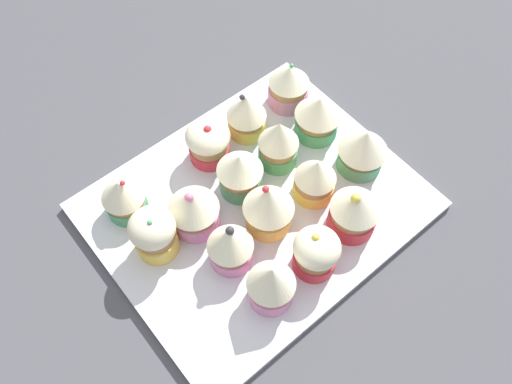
{
  "coord_description": "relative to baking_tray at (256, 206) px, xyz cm",
  "views": [
    {
      "loc": [
        21.2,
        25.52,
        60.27
      ],
      "look_at": [
        0.0,
        0.0,
        4.2
      ],
      "focal_mm": 36.46,
      "sensor_mm": 36.0,
      "label": 1
    }
  ],
  "objects": [
    {
      "name": "cupcake_12",
      "position": [
        7.22,
        3.97,
        4.36
      ],
      "size": [
        5.57,
        5.57,
        7.61
      ],
      "color": "pink",
      "rests_on": "baking_tray"
    },
    {
      "name": "cupcake_6",
      "position": [
        -0.29,
        -3.19,
        4.37
      ],
      "size": [
        5.97,
        5.97,
        7.23
      ],
      "color": "#4C9E6B",
      "rests_on": "baking_tray"
    },
    {
      "name": "cupcake_1",
      "position": [
        -6.63,
        -10.02,
        4.24
      ],
      "size": [
        5.51,
        5.51,
        7.33
      ],
      "color": "#EFC651",
      "rests_on": "baking_tray"
    },
    {
      "name": "cupcake_4",
      "position": [
        -13.98,
        -3.66,
        4.23
      ],
      "size": [
        6.4,
        6.4,
        7.01
      ],
      "color": "#4C9E6B",
      "rests_on": "baking_tray"
    },
    {
      "name": "cupcake_7",
      "position": [
        7.62,
        -2.75,
        4.41
      ],
      "size": [
        6.39,
        6.39,
        7.77
      ],
      "color": "pink",
      "rests_on": "baking_tray"
    },
    {
      "name": "cupcake_11",
      "position": [
        0.6,
        3.11,
        4.78
      ],
      "size": [
        6.37,
        6.37,
        8.2
      ],
      "color": "#EFC651",
      "rests_on": "baking_tray"
    },
    {
      "name": "cupcake_9",
      "position": [
        -14.62,
        4.25,
        4.35
      ],
      "size": [
        6.59,
        6.59,
        7.15
      ],
      "color": "#4C9E6B",
      "rests_on": "baking_tray"
    },
    {
      "name": "cupcake_5",
      "position": [
        -6.66,
        -3.43,
        4.63
      ],
      "size": [
        5.4,
        5.4,
        7.92
      ],
      "color": "#4C9E6B",
      "rests_on": "baking_tray"
    },
    {
      "name": "cupcake_8",
      "position": [
        13.22,
        -2.99,
        4.42
      ],
      "size": [
        5.64,
        5.64,
        7.62
      ],
      "color": "#EFC651",
      "rests_on": "baking_tray"
    },
    {
      "name": "cupcake_0",
      "position": [
        -14.64,
        -10.36,
        4.09
      ],
      "size": [
        5.84,
        5.84,
        7.17
      ],
      "color": "pink",
      "rests_on": "baking_tray"
    },
    {
      "name": "cupcake_3",
      "position": [
        13.22,
        -9.89,
        3.93
      ],
      "size": [
        5.47,
        5.47,
        6.74
      ],
      "color": "#4C9E6B",
      "rests_on": "baking_tray"
    },
    {
      "name": "cupcake_10",
      "position": [
        -6.88,
        3.46,
        4.15
      ],
      "size": [
        5.37,
        5.37,
        7.07
      ],
      "color": "#EFC651",
      "rests_on": "baking_tray"
    },
    {
      "name": "cupcake_15",
      "position": [
        6.7,
        10.72,
        4.85
      ],
      "size": [
        5.62,
        5.62,
        8.15
      ],
      "color": "pink",
      "rests_on": "baking_tray"
    },
    {
      "name": "cupcake_13",
      "position": [
        -7.26,
        10.01,
        4.38
      ],
      "size": [
        6.23,
        6.23,
        7.81
      ],
      "color": "#D1333D",
      "rests_on": "baking_tray"
    },
    {
      "name": "cupcake_14",
      "position": [
        -0.18,
        10.95,
        4.06
      ],
      "size": [
        5.6,
        5.6,
        7.1
      ],
      "color": "#D1333D",
      "rests_on": "baking_tray"
    },
    {
      "name": "baking_tray",
      "position": [
        0.0,
        0.0,
        0.0
      ],
      "size": [
        39.62,
        32.62,
        1.2
      ],
      "color": "silver",
      "rests_on": "ground_plane"
    },
    {
      "name": "cupcake_2",
      "position": [
        -0.01,
        -9.89,
        3.83
      ],
      "size": [
        5.95,
        5.95,
        6.61
      ],
      "color": "#D1333D",
      "rests_on": "baking_tray"
    },
    {
      "name": "ground_plane",
      "position": [
        0.0,
        0.0,
        -2.1
      ],
      "size": [
        180.0,
        180.0,
        3.0
      ],
      "primitive_type": "cube",
      "color": "#4C4C51"
    }
  ]
}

